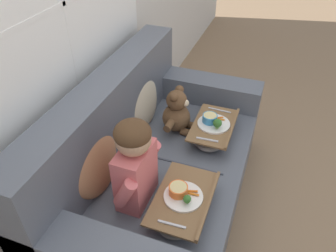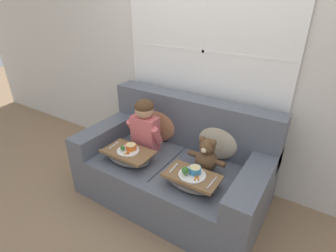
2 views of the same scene
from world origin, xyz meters
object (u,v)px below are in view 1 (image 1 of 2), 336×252
Objects in this scene: couch at (155,169)px; lap_tray_teddy at (213,130)px; throw_pillow_behind_child at (94,160)px; lap_tray_child at (183,203)px; throw_pillow_behind_teddy at (142,98)px; teddy_bear at (177,113)px; child_figure at (135,160)px.

couch reaches higher than lap_tray_teddy.
throw_pillow_behind_child reaches higher than lap_tray_child.
couch is at bearing 138.19° from lap_tray_teddy.
teddy_bear is (-0.00, -0.26, -0.06)m from throw_pillow_behind_teddy.
throw_pillow_behind_child is at bearing 146.41° from couch.
lap_tray_teddy is (-0.00, -0.53, -0.14)m from throw_pillow_behind_teddy.
couch is 5.04× the size of teddy_bear.
lap_tray_child is 1.04× the size of lap_tray_teddy.
couch is 3.81× the size of lap_tray_child.
couch is 0.49m from lap_tray_teddy.
throw_pillow_behind_teddy is 0.80× the size of child_figure.
child_figure is at bearing 158.25° from lap_tray_teddy.
couch is at bearing 173.90° from teddy_bear.
couch reaches higher than teddy_bear.
throw_pillow_behind_teddy is 0.95× the size of lap_tray_teddy.
throw_pillow_behind_child reaches higher than lap_tray_teddy.
child_figure is 1.14× the size of lap_tray_child.
child_figure reaches higher than throw_pillow_behind_teddy.
couch is 4.03× the size of throw_pillow_behind_child.
lap_tray_child is at bearing -138.23° from couch.
throw_pillow_behind_teddy is at bearing 89.96° from teddy_bear.
throw_pillow_behind_child is at bearing 180.00° from throw_pillow_behind_teddy.
teddy_bear reaches higher than lap_tray_child.
lap_tray_child is (-0.68, -0.53, -0.14)m from throw_pillow_behind_teddy.
lap_tray_child is (-0.34, -0.30, 0.17)m from couch.
couch reaches higher than throw_pillow_behind_child.
teddy_bear is 0.76× the size of lap_tray_child.
child_figure is at bearing -90.00° from throw_pillow_behind_child.
couch reaches higher than lap_tray_child.
child_figure reaches higher than couch.
teddy_bear is at bearing -0.31° from child_figure.
teddy_bear is at bearing -90.04° from throw_pillow_behind_teddy.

